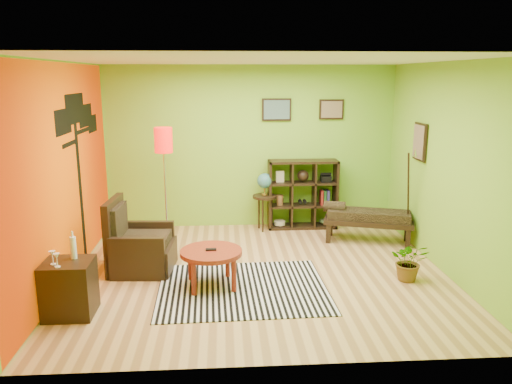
{
  "coord_description": "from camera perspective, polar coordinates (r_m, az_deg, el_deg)",
  "views": [
    {
      "loc": [
        -0.48,
        -6.35,
        2.6
      ],
      "look_at": [
        -0.03,
        0.33,
        1.05
      ],
      "focal_mm": 35.0,
      "sensor_mm": 36.0,
      "label": 1
    }
  ],
  "objects": [
    {
      "name": "floor_lamp",
      "position": [
        7.67,
        -10.49,
        4.64
      ],
      "size": [
        0.28,
        0.28,
        1.86
      ],
      "color": "silver",
      "rests_on": "ground"
    },
    {
      "name": "zebra_rug",
      "position": [
        6.39,
        -1.54,
        -10.92
      ],
      "size": [
        2.15,
        1.77,
        0.01
      ],
      "primitive_type": "cube",
      "rotation": [
        0.0,
        0.0,
        0.03
      ],
      "color": "white",
      "rests_on": "ground"
    },
    {
      "name": "cube_shelf",
      "position": [
        8.72,
        5.44,
        -0.26
      ],
      "size": [
        1.2,
        0.35,
        1.2
      ],
      "color": "black",
      "rests_on": "ground"
    },
    {
      "name": "coffee_table",
      "position": [
        6.34,
        -5.15,
        -7.21
      ],
      "size": [
        0.78,
        0.78,
        0.5
      ],
      "color": "maroon",
      "rests_on": "ground"
    },
    {
      "name": "globe_table",
      "position": [
        8.51,
        0.99,
        0.54
      ],
      "size": [
        0.41,
        0.41,
        1.0
      ],
      "color": "black",
      "rests_on": "ground"
    },
    {
      "name": "potted_plant",
      "position": [
        6.86,
        17.11,
        -8.0
      ],
      "size": [
        0.61,
        0.65,
        0.41
      ],
      "primitive_type": "imported",
      "rotation": [
        0.0,
        0.0,
        -0.3
      ],
      "color": "#26661E",
      "rests_on": "ground"
    },
    {
      "name": "ground",
      "position": [
        6.88,
        0.43,
        -9.17
      ],
      "size": [
        5.0,
        5.0,
        0.0
      ],
      "primitive_type": "plane",
      "color": "tan",
      "rests_on": "ground"
    },
    {
      "name": "bench",
      "position": [
        8.16,
        12.46,
        -2.84
      ],
      "size": [
        1.46,
        0.88,
        0.64
      ],
      "color": "black",
      "rests_on": "ground"
    },
    {
      "name": "armchair",
      "position": [
        7.06,
        -13.33,
        -6.31
      ],
      "size": [
        0.88,
        0.89,
        1.0
      ],
      "color": "black",
      "rests_on": "ground"
    },
    {
      "name": "side_cabinet",
      "position": [
        5.99,
        -20.56,
        -10.22
      ],
      "size": [
        0.53,
        0.48,
        0.94
      ],
      "color": "black",
      "rests_on": "ground"
    },
    {
      "name": "room_shell",
      "position": [
        6.42,
        -0.38,
        5.89
      ],
      "size": [
        5.04,
        4.54,
        2.82
      ],
      "color": "#7DBD2F",
      "rests_on": "ground"
    }
  ]
}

